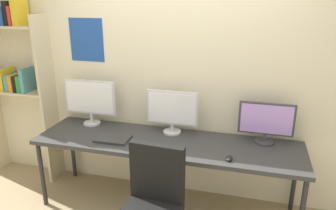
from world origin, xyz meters
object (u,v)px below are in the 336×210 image
at_px(bookshelf, 11,67).
at_px(computer_mouse, 229,158).
at_px(desk, 167,146).
at_px(monitor_center, 172,110).
at_px(monitor_left, 90,100).
at_px(monitor_right, 266,121).
at_px(keyboard_main, 160,151).
at_px(laptop_closed, 113,139).

bearing_deg(bookshelf, computer_mouse, -10.38).
bearing_deg(desk, monitor_center, 90.00).
distance_m(bookshelf, monitor_left, 1.00).
height_order(bookshelf, monitor_center, bookshelf).
bearing_deg(monitor_right, keyboard_main, -153.83).
relative_size(bookshelf, laptop_closed, 6.45).
height_order(bookshelf, laptop_closed, bookshelf).
distance_m(monitor_center, keyboard_main, 0.50).
relative_size(monitor_center, keyboard_main, 1.43).
bearing_deg(bookshelf, monitor_left, -1.09).
height_order(computer_mouse, laptop_closed, computer_mouse).
relative_size(bookshelf, monitor_right, 4.09).
height_order(desk, bookshelf, bookshelf).
relative_size(keyboard_main, computer_mouse, 3.80).
bearing_deg(keyboard_main, laptop_closed, 166.50).
relative_size(desk, monitor_right, 5.05).
bearing_deg(bookshelf, keyboard_main, -13.90).
bearing_deg(keyboard_main, monitor_left, 153.83).
xyz_separation_m(monitor_center, keyboard_main, (0.00, -0.44, -0.23)).
relative_size(monitor_center, computer_mouse, 5.44).
bearing_deg(monitor_left, laptop_closed, -39.34).
bearing_deg(monitor_center, computer_mouse, -35.41).
distance_m(desk, monitor_right, 0.96).
distance_m(monitor_left, monitor_center, 0.90).
height_order(desk, monitor_right, monitor_right).
distance_m(monitor_left, computer_mouse, 1.59).
relative_size(desk, keyboard_main, 7.01).
height_order(monitor_center, monitor_right, monitor_center).
height_order(monitor_center, computer_mouse, monitor_center).
bearing_deg(monitor_center, monitor_right, -0.00).
relative_size(monitor_right, keyboard_main, 1.39).
relative_size(bookshelf, computer_mouse, 21.52).
bearing_deg(monitor_center, keyboard_main, -90.00).
relative_size(monitor_left, monitor_right, 1.13).
distance_m(desk, bookshelf, 1.97).
distance_m(desk, computer_mouse, 0.65).
bearing_deg(desk, monitor_left, 166.72).
xyz_separation_m(bookshelf, laptop_closed, (1.35, -0.34, -0.56)).
relative_size(computer_mouse, laptop_closed, 0.30).
xyz_separation_m(bookshelf, computer_mouse, (2.47, -0.45, -0.55)).
bearing_deg(bookshelf, monitor_center, -0.57).
relative_size(monitor_right, computer_mouse, 5.27).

